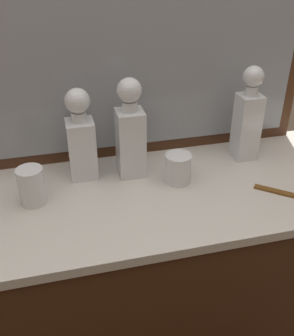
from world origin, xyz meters
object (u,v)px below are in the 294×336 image
Objects in this scene: crystal_decanter_left at (247,123)px; crystal_tumbler_front at (178,169)px; crystal_decanter_far_left at (130,137)px; crystal_decanter_rear at (81,143)px; tortoiseshell_comb at (279,192)px; crystal_tumbler_right at (32,187)px.

crystal_decanter_left is 0.29m from crystal_tumbler_front.
crystal_decanter_far_left is 3.40× the size of crystal_tumbler_front.
crystal_decanter_far_left reaches higher than crystal_decanter_rear.
tortoiseshell_comb is at bearing -23.67° from crystal_decanter_rear.
crystal_decanter_left is (0.38, 0.01, 0.00)m from crystal_decanter_far_left.
crystal_decanter_rear reaches higher than crystal_tumbler_right.
crystal_tumbler_front is at bearing 0.80° from crystal_tumbler_right.
crystal_tumbler_right is at bearing 169.63° from tortoiseshell_comb.
crystal_decanter_far_left is at bearing 151.54° from tortoiseshell_comb.
crystal_tumbler_front is 0.30m from tortoiseshell_comb.
crystal_decanter_far_left is 0.17m from crystal_tumbler_front.
crystal_decanter_rear is 0.53m from crystal_decanter_left.
crystal_tumbler_front is at bearing -20.87° from crystal_decanter_rear.
crystal_tumbler_front reaches higher than tortoiseshell_comb.
crystal_decanter_left is 0.25m from tortoiseshell_comb.
crystal_tumbler_right reaches higher than tortoiseshell_comb.
crystal_decanter_rear is 0.15m from crystal_decanter_far_left.
crystal_decanter_rear reaches higher than crystal_tumbler_front.
crystal_decanter_rear is 3.12× the size of crystal_tumbler_front.
crystal_decanter_left is 2.87× the size of crystal_tumbler_right.
crystal_tumbler_right is 1.19× the size of crystal_tumbler_front.
tortoiseshell_comb is at bearing -10.37° from crystal_tumbler_right.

